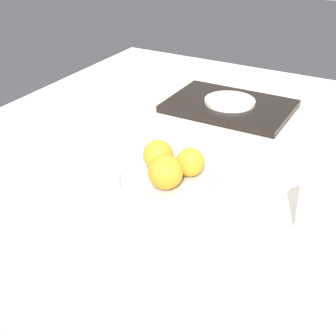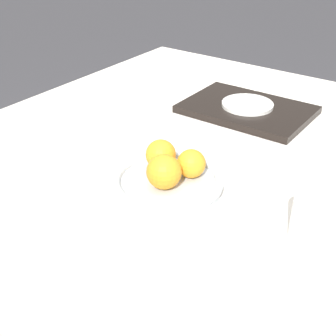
# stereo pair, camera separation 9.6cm
# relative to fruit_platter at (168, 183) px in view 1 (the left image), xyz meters

# --- Properties ---
(table) EXTENTS (1.57, 1.00, 0.76)m
(table) POSITION_rel_fruit_platter_xyz_m (0.15, 0.35, -0.39)
(table) COLOR silver
(table) RESTS_ON ground_plane
(fruit_platter) EXTENTS (0.23, 0.23, 0.03)m
(fruit_platter) POSITION_rel_fruit_platter_xyz_m (0.00, 0.00, 0.00)
(fruit_platter) COLOR #B2BCC6
(fruit_platter) RESTS_ON table
(orange_0) EXTENTS (0.07, 0.07, 0.07)m
(orange_0) POSITION_rel_fruit_platter_xyz_m (0.01, -0.02, 0.04)
(orange_0) COLOR orange
(orange_0) RESTS_ON fruit_platter
(orange_1) EXTENTS (0.07, 0.07, 0.07)m
(orange_1) POSITION_rel_fruit_platter_xyz_m (-0.04, 0.03, 0.04)
(orange_1) COLOR orange
(orange_1) RESTS_ON fruit_platter
(orange_2) EXTENTS (0.06, 0.06, 0.06)m
(orange_2) POSITION_rel_fruit_platter_xyz_m (0.03, 0.04, 0.04)
(orange_2) COLOR orange
(orange_2) RESTS_ON fruit_platter
(water_glass) EXTENTS (0.08, 0.08, 0.10)m
(water_glass) POSITION_rel_fruit_platter_xyz_m (0.31, 0.01, 0.03)
(water_glass) COLOR silver
(water_glass) RESTS_ON table
(serving_tray) EXTENTS (0.34, 0.24, 0.02)m
(serving_tray) POSITION_rel_fruit_platter_xyz_m (-0.05, 0.45, -0.00)
(serving_tray) COLOR black
(serving_tray) RESTS_ON table
(side_plate) EXTENTS (0.14, 0.14, 0.01)m
(side_plate) POSITION_rel_fruit_platter_xyz_m (-0.05, 0.45, 0.01)
(side_plate) COLOR silver
(side_plate) RESTS_ON serving_tray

